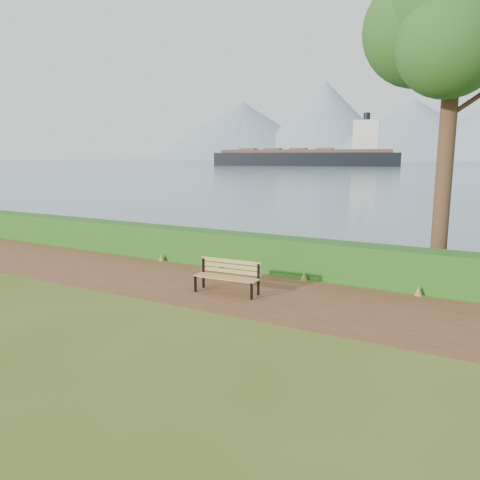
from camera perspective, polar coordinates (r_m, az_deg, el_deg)
The scene contains 6 objects.
ground at distance 11.60m, azimuth -3.40°, elevation -6.23°, with size 140.00×140.00×0.00m, color #435217.
path at distance 11.84m, azimuth -2.62°, elevation -5.85°, with size 40.00×3.40×0.01m, color brown.
hedge at distance 13.67m, azimuth 2.45°, elevation -1.53°, with size 32.00×0.85×1.00m, color #164E16.
bench at distance 11.32m, azimuth -1.48°, elevation -4.19°, with size 1.63×0.57×0.81m.
tree at distance 13.84m, azimuth 24.79°, elevation 23.64°, with size 4.67×3.95×9.01m.
cargo_ship at distance 162.08m, azimuth 8.66°, elevation 9.90°, with size 62.66×22.46×18.82m.
Camera 1 is at (6.01, -9.36, 3.27)m, focal length 35.00 mm.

